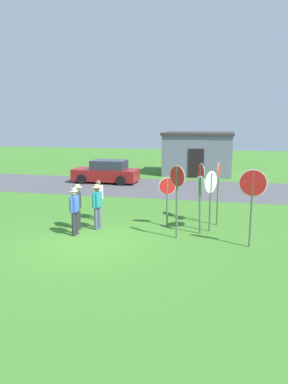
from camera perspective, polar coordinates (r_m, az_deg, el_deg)
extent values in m
plane|color=#3D7528|center=(12.71, -9.08, -7.90)|extent=(80.00, 80.00, 0.00)
cube|color=#4C4C51|center=(22.59, 0.75, 0.75)|extent=(60.00, 6.40, 0.01)
cube|color=slate|center=(28.42, 8.54, 5.87)|extent=(5.04, 4.16, 3.01)
cube|color=#383333|center=(28.31, 8.63, 9.10)|extent=(5.24, 4.36, 0.20)
cube|color=black|center=(26.38, 8.18, 4.47)|extent=(1.10, 0.08, 2.10)
cube|color=maroon|center=(24.41, -6.04, 2.74)|extent=(4.33, 1.89, 0.76)
cube|color=#2D333D|center=(24.24, -5.52, 4.31)|extent=(2.27, 1.57, 0.60)
cylinder|color=black|center=(24.10, -9.74, 2.02)|extent=(0.64, 0.23, 0.64)
cylinder|color=black|center=(25.74, -8.16, 2.66)|extent=(0.64, 0.23, 0.64)
cylinder|color=black|center=(23.18, -3.67, 1.80)|extent=(0.64, 0.23, 0.64)
cylinder|color=black|center=(24.89, -2.44, 2.47)|extent=(0.64, 0.23, 0.64)
cylinder|color=#51664C|center=(15.20, 8.91, -0.14)|extent=(0.11, 0.10, 2.33)
cylinder|color=white|center=(15.06, 9.00, 2.97)|extent=(0.32, 0.75, 0.80)
cylinder|color=red|center=(15.06, 8.97, 2.97)|extent=(0.30, 0.70, 0.74)
cylinder|color=#51664C|center=(13.74, 10.40, -1.62)|extent=(0.10, 0.10, 2.24)
cylinder|color=white|center=(13.59, 10.51, 1.57)|extent=(0.42, 0.72, 0.82)
cylinder|color=red|center=(13.60, 10.48, 1.57)|extent=(0.39, 0.67, 0.76)
cylinder|color=#51664C|center=(13.38, 8.77, -2.17)|extent=(0.18, 0.16, 2.12)
cylinder|color=white|center=(13.22, 8.87, 1.23)|extent=(0.40, 0.51, 0.61)
cylinder|color=red|center=(13.22, 8.91, 1.24)|extent=(0.38, 0.47, 0.56)
cylinder|color=#51664C|center=(12.33, 16.56, -2.71)|extent=(0.09, 0.12, 2.53)
cylinder|color=white|center=(12.15, 16.80, 1.35)|extent=(0.90, 0.18, 0.91)
cylinder|color=red|center=(12.14, 16.79, 1.34)|extent=(0.83, 0.17, 0.84)
cylinder|color=#51664C|center=(14.62, 11.55, -0.43)|extent=(0.09, 0.08, 2.46)
cylinder|color=white|center=(14.45, 11.71, 3.37)|extent=(0.11, 0.60, 0.61)
cylinder|color=red|center=(14.45, 11.75, 3.37)|extent=(0.11, 0.56, 0.56)
cylinder|color=#51664C|center=(14.23, 3.67, -1.70)|extent=(0.10, 0.11, 1.90)
cylinder|color=white|center=(14.10, 3.70, 0.95)|extent=(0.65, 0.24, 0.68)
cylinder|color=red|center=(14.09, 3.71, 0.94)|extent=(0.61, 0.23, 0.63)
cylinder|color=#51664C|center=(12.72, 5.17, -1.79)|extent=(0.12, 0.13, 2.55)
cylinder|color=white|center=(12.54, 5.25, 2.48)|extent=(0.60, 0.50, 0.76)
cylinder|color=red|center=(12.53, 5.22, 2.48)|extent=(0.56, 0.47, 0.70)
cylinder|color=#2D2D33|center=(13.57, -10.60, -4.76)|extent=(0.14, 0.14, 0.88)
cylinder|color=#2D2D33|center=(13.38, -11.01, -5.01)|extent=(0.14, 0.14, 0.88)
cube|color=#3860B7|center=(13.29, -10.92, -1.86)|extent=(0.24, 0.37, 0.58)
cylinder|color=#3860B7|center=(13.50, -10.47, -1.72)|extent=(0.09, 0.09, 0.52)
cylinder|color=#3860B7|center=(13.08, -11.38, -2.17)|extent=(0.09, 0.09, 0.52)
sphere|color=beige|center=(13.20, -10.99, -0.10)|extent=(0.21, 0.21, 0.21)
cylinder|color=gray|center=(13.19, -11.00, 0.14)|extent=(0.31, 0.31, 0.02)
cylinder|color=gray|center=(13.18, -11.01, 0.35)|extent=(0.19, 0.19, 0.09)
cylinder|color=#4C5670|center=(14.16, -7.08, -3.97)|extent=(0.14, 0.14, 0.88)
cylinder|color=#4C5670|center=(13.98, -7.56, -4.18)|extent=(0.14, 0.14, 0.88)
cube|color=teal|center=(13.89, -7.39, -1.17)|extent=(0.29, 0.40, 0.58)
cylinder|color=teal|center=(14.10, -6.88, -1.06)|extent=(0.09, 0.09, 0.52)
cylinder|color=teal|center=(13.70, -7.92, -1.45)|extent=(0.09, 0.09, 0.52)
sphere|color=brown|center=(13.81, -7.44, 0.51)|extent=(0.21, 0.21, 0.21)
cylinder|color=beige|center=(13.80, -7.44, 0.75)|extent=(0.31, 0.31, 0.02)
cylinder|color=beige|center=(13.79, -7.45, 0.95)|extent=(0.19, 0.19, 0.09)
cylinder|color=#7A6B56|center=(15.46, -6.86, -2.65)|extent=(0.14, 0.14, 0.88)
cylinder|color=#7A6B56|center=(15.30, -7.36, -2.82)|extent=(0.14, 0.14, 0.88)
cube|color=beige|center=(15.22, -7.18, -0.06)|extent=(0.32, 0.41, 0.58)
cylinder|color=beige|center=(15.41, -6.64, 0.02)|extent=(0.09, 0.09, 0.52)
cylinder|color=beige|center=(15.04, -7.73, -0.30)|extent=(0.09, 0.09, 0.52)
sphere|color=brown|center=(15.14, -7.22, 1.47)|extent=(0.21, 0.21, 0.21)
cylinder|color=#2D2D33|center=(14.31, -10.26, -3.90)|extent=(0.14, 0.14, 0.88)
cylinder|color=#2D2D33|center=(14.09, -10.22, -4.13)|extent=(0.14, 0.14, 0.88)
cube|color=#333338|center=(14.03, -10.34, -1.14)|extent=(0.35, 0.42, 0.58)
cylinder|color=#333338|center=(14.27, -10.38, -1.01)|extent=(0.09, 0.09, 0.52)
cylinder|color=#333338|center=(13.80, -10.30, -1.43)|extent=(0.09, 0.09, 0.52)
sphere|color=tan|center=(13.94, -10.40, 0.52)|extent=(0.21, 0.21, 0.21)
cylinder|color=beige|center=(13.93, -10.41, 0.76)|extent=(0.31, 0.31, 0.02)
cylinder|color=beige|center=(13.92, -10.42, 0.96)|extent=(0.19, 0.19, 0.09)
cube|color=#232328|center=(14.02, -11.04, -1.09)|extent=(0.24, 0.29, 0.40)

